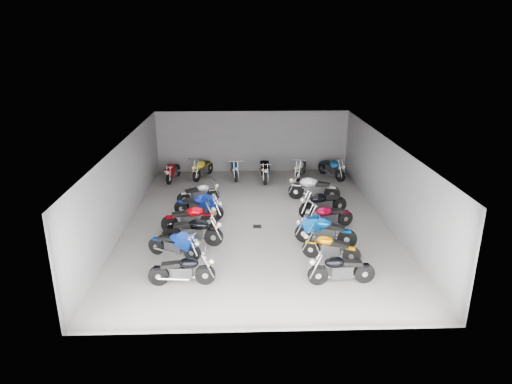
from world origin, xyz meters
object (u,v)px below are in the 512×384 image
(motorcycle_left_f, at_px, (199,193))
(motorcycle_right_a, at_px, (341,269))
(motorcycle_left_b, at_px, (175,245))
(motorcycle_left_d, at_px, (190,218))
(motorcycle_left_e, at_px, (199,206))
(motorcycle_right_f, at_px, (313,188))
(motorcycle_back_d, at_px, (264,170))
(motorcycle_right_e, at_px, (323,203))
(motorcycle_back_c, at_px, (235,169))
(motorcycle_left_a, at_px, (183,270))
(motorcycle_back_e, at_px, (301,168))
(motorcycle_left_c, at_px, (193,231))
(motorcycle_right_c, at_px, (325,231))
(motorcycle_right_d, at_px, (328,217))
(drain_grate, at_px, (257,226))
(motorcycle_back_b, at_px, (203,168))
(motorcycle_right_b, at_px, (330,248))
(motorcycle_back_a, at_px, (173,171))
(motorcycle_back_f, at_px, (332,168))

(motorcycle_left_f, bearing_deg, motorcycle_right_a, 13.61)
(motorcycle_left_b, relative_size, motorcycle_left_d, 0.87)
(motorcycle_left_b, relative_size, motorcycle_left_e, 0.89)
(motorcycle_right_f, relative_size, motorcycle_back_d, 1.00)
(motorcycle_right_e, relative_size, motorcycle_back_c, 1.05)
(motorcycle_left_a, relative_size, motorcycle_back_d, 0.86)
(motorcycle_back_e, bearing_deg, motorcycle_right_e, 110.85)
(motorcycle_left_c, height_order, motorcycle_left_d, motorcycle_left_c)
(motorcycle_left_f, height_order, motorcycle_back_d, motorcycle_back_d)
(motorcycle_right_c, bearing_deg, motorcycle_right_d, 4.99)
(drain_grate, height_order, motorcycle_left_a, motorcycle_left_a)
(motorcycle_left_c, distance_m, motorcycle_right_c, 4.55)
(motorcycle_back_b, bearing_deg, motorcycle_right_d, 149.53)
(motorcycle_right_d, distance_m, motorcycle_back_c, 7.40)
(motorcycle_right_b, bearing_deg, motorcycle_left_c, 96.20)
(motorcycle_back_c, bearing_deg, motorcycle_left_d, 70.06)
(drain_grate, bearing_deg, motorcycle_back_a, 124.00)
(motorcycle_left_d, distance_m, motorcycle_right_a, 6.25)
(motorcycle_left_e, height_order, motorcycle_back_e, motorcycle_left_e)
(motorcycle_back_c, bearing_deg, motorcycle_right_f, 130.19)
(motorcycle_back_b, bearing_deg, motorcycle_right_f, 167.31)
(drain_grate, bearing_deg, motorcycle_back_b, 112.04)
(motorcycle_right_a, xyz_separation_m, motorcycle_right_e, (0.38, 5.31, 0.04))
(motorcycle_left_c, height_order, motorcycle_right_a, motorcycle_left_c)
(motorcycle_right_a, bearing_deg, motorcycle_left_e, 38.40)
(motorcycle_left_b, distance_m, motorcycle_right_d, 5.85)
(motorcycle_back_e, bearing_deg, motorcycle_right_d, 110.23)
(motorcycle_right_d, bearing_deg, motorcycle_left_a, 108.81)
(drain_grate, xyz_separation_m, motorcycle_right_f, (2.57, 2.87, 0.54))
(motorcycle_left_b, relative_size, motorcycle_right_f, 0.80)
(motorcycle_left_a, bearing_deg, motorcycle_back_d, 163.73)
(motorcycle_right_b, height_order, motorcycle_back_f, motorcycle_back_f)
(motorcycle_right_b, relative_size, motorcycle_right_f, 0.80)
(motorcycle_right_f, height_order, motorcycle_back_e, motorcycle_right_f)
(motorcycle_left_c, relative_size, motorcycle_left_d, 1.04)
(drain_grate, xyz_separation_m, motorcycle_back_f, (4.01, 6.11, 0.51))
(motorcycle_left_e, bearing_deg, motorcycle_back_b, -156.81)
(motorcycle_right_f, relative_size, motorcycle_back_a, 1.17)
(motorcycle_right_a, height_order, motorcycle_back_f, motorcycle_back_f)
(motorcycle_right_a, bearing_deg, motorcycle_back_b, 21.79)
(motorcycle_left_b, height_order, motorcycle_left_f, motorcycle_left_b)
(motorcycle_right_a, height_order, motorcycle_back_d, motorcycle_back_d)
(motorcycle_left_d, relative_size, motorcycle_back_b, 1.03)
(motorcycle_right_e, bearing_deg, motorcycle_right_d, 157.07)
(motorcycle_left_c, bearing_deg, motorcycle_left_a, 7.98)
(motorcycle_left_a, height_order, motorcycle_left_f, motorcycle_left_a)
(motorcycle_left_a, relative_size, motorcycle_back_e, 0.99)
(motorcycle_back_c, bearing_deg, motorcycle_left_a, 76.18)
(motorcycle_back_f, bearing_deg, motorcycle_back_e, -28.48)
(motorcycle_left_a, distance_m, motorcycle_back_e, 11.43)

